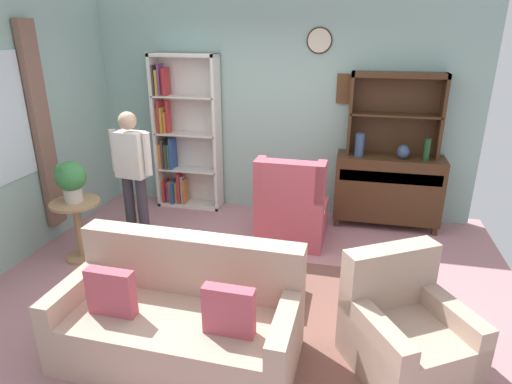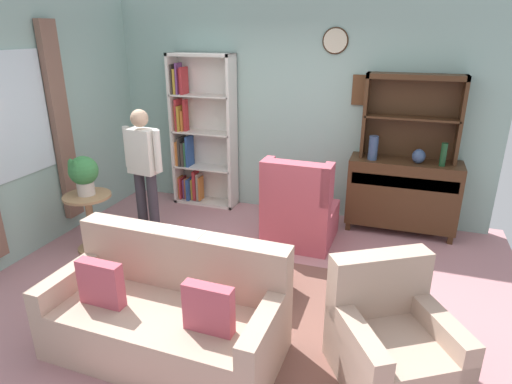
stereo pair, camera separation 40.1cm
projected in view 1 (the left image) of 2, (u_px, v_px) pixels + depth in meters
The scene contains 18 objects.
ground_plane at pixel (242, 289), 4.29m from camera, with size 5.40×4.60×0.02m, color #B27A7F.
wall_back at pixel (282, 109), 5.73m from camera, with size 5.00×0.09×2.80m.
area_rug at pixel (254, 309), 3.97m from camera, with size 2.27×1.86×0.01m, color brown.
bookshelf at pixel (182, 137), 5.99m from camera, with size 0.90×0.30×2.10m.
sideboard at pixel (387, 188), 5.50m from camera, with size 1.30×0.45×0.92m.
sideboard_hutch at pixel (396, 103), 5.23m from camera, with size 1.10×0.26×1.00m.
vase_tall at pixel (360, 145), 5.32m from camera, with size 0.11×0.11×0.29m, color #33476B.
vase_round at pixel (403, 152), 5.24m from camera, with size 0.15×0.15×0.17m, color #33476B.
bottle_wine at pixel (427, 150), 5.15m from camera, with size 0.07×0.07×0.27m, color #194223.
couch_floral at pixel (180, 320), 3.32m from camera, with size 1.82×0.90×0.90m.
armchair_floral at pixel (405, 334), 3.20m from camera, with size 1.05×1.06×0.88m.
wingback_chair at pixel (291, 211), 5.12m from camera, with size 0.80×0.82×1.05m.
plant_stand at pixel (78, 224), 4.72m from camera, with size 0.52×0.52×0.67m.
potted_plant_large at pixel (70, 179), 4.54m from camera, with size 0.32×0.32×0.44m.
potted_plant_small at pixel (116, 238), 4.88m from camera, with size 0.25×0.25×0.34m.
person_reading at pixel (132, 169), 4.92m from camera, with size 0.53×0.24×1.56m.
coffee_table at pixel (244, 258), 4.13m from camera, with size 0.80×0.50×0.42m.
book_stack at pixel (229, 248), 4.10m from camera, with size 0.21×0.15×0.09m.
Camera 1 is at (0.96, -3.55, 2.40)m, focal length 30.52 mm.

